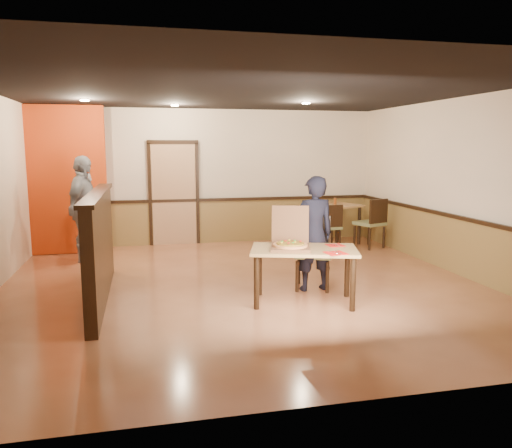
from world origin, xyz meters
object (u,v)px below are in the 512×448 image
at_px(side_chair_right, 372,221).
at_px(side_table, 338,213).
at_px(diner, 314,234).
at_px(side_chair_left, 329,225).
at_px(pizza_box, 290,243).
at_px(passerby, 84,209).
at_px(main_table, 304,256).
at_px(condiment, 335,201).
at_px(diner_chair, 313,249).

height_order(side_chair_right, side_table, side_chair_right).
bearing_deg(diner, side_chair_left, -118.36).
distance_m(side_chair_right, pizza_box, 4.03).
relative_size(side_table, passerby, 0.53).
bearing_deg(side_chair_left, main_table, 59.55).
bearing_deg(diner, side_chair_right, -132.81).
relative_size(passerby, condiment, 12.63).
xyz_separation_m(diner, condiment, (1.55, 3.11, 0.09)).
relative_size(diner_chair, side_chair_left, 1.12).
bearing_deg(side_chair_right, side_chair_left, -21.19).
relative_size(side_chair_left, pizza_box, 1.31).
bearing_deg(side_table, diner, -117.61).
bearing_deg(side_table, side_chair_right, -52.42).
height_order(diner_chair, side_chair_left, diner_chair).
xyz_separation_m(side_table, passerby, (-5.02, -0.57, 0.29)).
height_order(side_table, diner, diner).
bearing_deg(side_table, condiment, -146.22).
bearing_deg(diner_chair, side_chair_left, 84.99).
height_order(side_table, passerby, passerby).
xyz_separation_m(side_chair_right, side_table, (-0.48, 0.62, 0.10)).
height_order(side_chair_left, diner, diner).
bearing_deg(pizza_box, side_table, 75.65).
distance_m(main_table, pizza_box, 0.25).
bearing_deg(main_table, passerby, 150.53).
bearing_deg(pizza_box, passerby, 148.98).
distance_m(side_chair_left, passerby, 4.60).
distance_m(side_chair_right, passerby, 5.51).
height_order(diner_chair, side_table, diner_chair).
bearing_deg(side_chair_right, pizza_box, 28.13).
distance_m(main_table, diner_chair, 0.78).
relative_size(main_table, diner, 0.93).
bearing_deg(pizza_box, diner, 60.74).
relative_size(main_table, side_table, 1.53).
distance_m(side_chair_left, pizza_box, 3.50).
relative_size(side_chair_right, diner, 0.62).
xyz_separation_m(side_chair_left, pizza_box, (-1.71, -3.05, 0.29)).
bearing_deg(side_chair_right, diner, 29.05).
distance_m(passerby, condiment, 4.94).
bearing_deg(side_chair_right, diner_chair, 28.03).
xyz_separation_m(side_chair_right, passerby, (-5.50, 0.05, 0.39)).
bearing_deg(pizza_box, diner_chair, 65.62).
distance_m(pizza_box, condiment, 4.13).
bearing_deg(passerby, side_table, -68.79).
xyz_separation_m(side_chair_right, pizza_box, (-2.63, -3.04, 0.24)).
bearing_deg(side_chair_right, condiment, -63.75).
relative_size(main_table, diner_chair, 1.48).
bearing_deg(side_chair_right, passerby, -21.55).
bearing_deg(side_chair_left, diner_chair, 60.05).
bearing_deg(pizza_box, side_chair_right, 65.26).
distance_m(main_table, condiment, 4.10).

